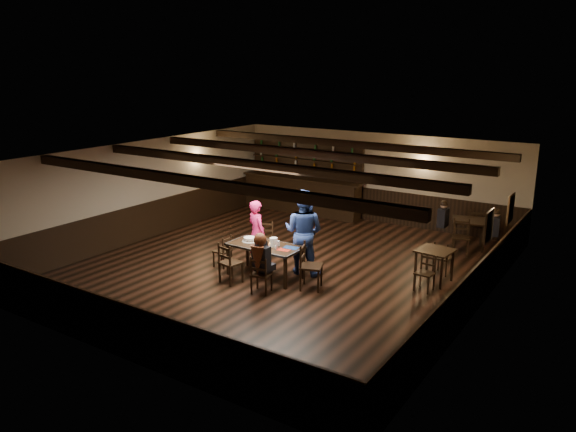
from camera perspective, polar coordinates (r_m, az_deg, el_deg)
The scene contains 25 objects.
ground at distance 13.35m, azimuth -0.40°, elevation -5.25°, with size 10.00×10.00×0.00m, color black.
room_shell at distance 12.88m, azimuth -0.29°, elevation 2.09°, with size 9.02×10.02×2.71m.
dining_table at distance 12.59m, azimuth -2.33°, elevation -3.27°, with size 1.70×0.86×0.75m.
chair_near_left at distance 12.30m, azimuth -6.12°, elevation -4.49°, with size 0.50×0.48×0.92m.
chair_near_right at distance 11.73m, azimuth -2.85°, elevation -5.73°, with size 0.45×0.44×0.82m.
chair_end_left at distance 13.34m, azimuth -6.47°, elevation -3.33°, with size 0.36×0.37×0.77m.
chair_end_right at distance 11.97m, azimuth 1.97°, elevation -4.72°, with size 0.58×0.60×1.01m.
chair_far_pushed at distance 14.22m, azimuth -2.28°, elevation -1.94°, with size 0.50×0.49×0.82m.
woman_pink at distance 13.32m, azimuth -3.21°, elevation -1.73°, with size 0.58×0.38×1.58m, color #D62081.
man_blue at distance 12.74m, azimuth 1.60°, elevation -1.61°, with size 0.95×0.74×1.96m, color navy.
seated_person at distance 11.64m, azimuth -2.80°, elevation -3.90°, with size 0.36×0.54×0.88m.
cake at distance 12.81m, azimuth -3.92°, elevation -2.40°, with size 0.33×0.33×0.10m.
plate_stack_a at distance 12.54m, azimuth -2.65°, elevation -2.57°, with size 0.19×0.19×0.18m, color white.
plate_stack_b at distance 12.42m, azimuth -1.47°, elevation -2.67°, with size 0.17×0.17×0.20m, color white.
tea_light at distance 12.54m, azimuth -1.82°, elevation -2.87°, with size 0.05×0.05×0.06m.
salt_shaker at distance 12.25m, azimuth -1.26°, elevation -3.22°, with size 0.03×0.03×0.09m, color silver.
pepper_shaker at distance 12.28m, azimuth -1.13°, elevation -3.17°, with size 0.03×0.03×0.09m, color #A5A8AD.
drink_glass at distance 12.49m, azimuth -1.01°, elevation -2.78°, with size 0.07×0.07×0.11m, color silver.
menu_red at distance 12.23m, azimuth -0.43°, elevation -3.44°, with size 0.28×0.20×0.00m, color maroon.
menu_blue at distance 12.36m, azimuth 0.30°, elevation -3.24°, with size 0.33×0.23×0.00m, color navy.
bar_counter at distance 18.22m, azimuth 1.51°, elevation 2.67°, with size 4.27×0.70×2.20m.
back_table_a at distance 12.70m, azimuth 14.70°, elevation -3.79°, with size 0.78×0.78×0.75m.
back_table_b at distance 15.35m, azimuth 17.95°, elevation -0.73°, with size 1.06×1.06×0.75m.
bg_patron_left at distance 15.45m, azimuth 15.50°, elevation 0.23°, with size 0.23×0.36×0.72m.
bg_patron_right at distance 15.07m, azimuth 20.33°, elevation -0.59°, with size 0.27×0.37×0.69m.
Camera 1 is at (6.94, -10.42, 4.64)m, focal length 35.00 mm.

